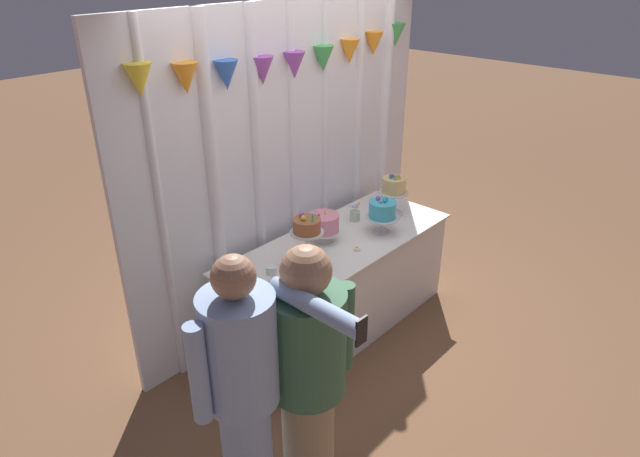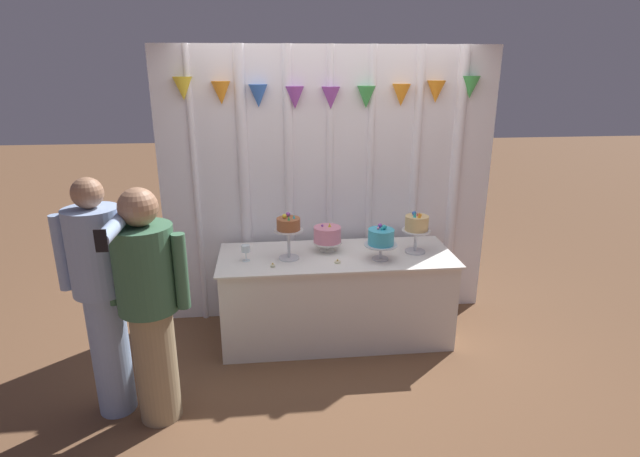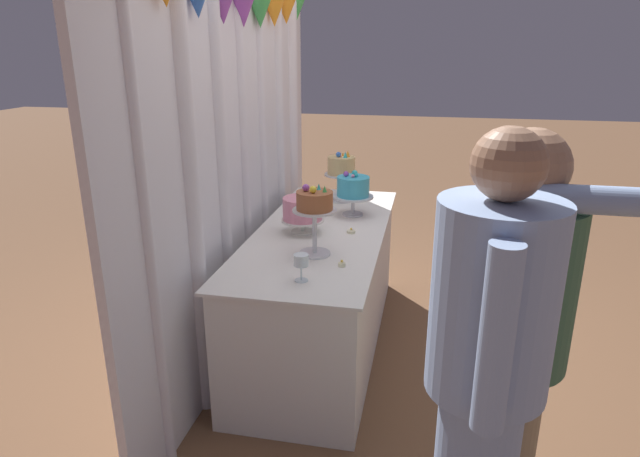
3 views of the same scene
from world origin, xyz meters
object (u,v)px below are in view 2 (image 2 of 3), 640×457
(cake_display_leftmost, at_px, (288,228))
(cake_display_midright, at_px, (381,238))
(cake_display_rightmost, at_px, (417,226))
(cake_table, at_px, (336,296))
(guest_man_pink_jacket, at_px, (149,301))
(flower_vase, at_px, (376,240))
(guest_girl_blue_dress, at_px, (101,290))
(cake_display_midleft, at_px, (327,235))
(wine_glass, at_px, (246,249))
(tealight_far_left, at_px, (273,266))
(tealight_near_left, at_px, (337,262))

(cake_display_leftmost, height_order, cake_display_midright, cake_display_leftmost)
(cake_display_rightmost, bearing_deg, cake_table, 179.26)
(guest_man_pink_jacket, bearing_deg, cake_display_midright, 25.15)
(cake_display_rightmost, bearing_deg, flower_vase, 154.06)
(guest_girl_blue_dress, relative_size, guest_man_pink_jacket, 1.03)
(cake_display_midright, bearing_deg, cake_table, 157.52)
(flower_vase, bearing_deg, cake_display_rightmost, -25.94)
(cake_display_midleft, distance_m, wine_glass, 0.70)
(guest_girl_blue_dress, bearing_deg, cake_table, 26.64)
(cake_display_midleft, bearing_deg, flower_vase, 5.85)
(cake_display_rightmost, height_order, wine_glass, cake_display_rightmost)
(cake_display_midright, bearing_deg, cake_display_leftmost, 172.69)
(cake_display_leftmost, relative_size, guest_girl_blue_dress, 0.23)
(cake_table, height_order, cake_display_leftmost, cake_display_leftmost)
(cake_table, relative_size, cake_display_rightmost, 5.37)
(tealight_far_left, relative_size, tealight_near_left, 0.73)
(cake_display_rightmost, distance_m, flower_vase, 0.38)
(cake_display_midright, height_order, tealight_near_left, cake_display_midright)
(cake_table, distance_m, tealight_near_left, 0.43)
(guest_man_pink_jacket, bearing_deg, tealight_far_left, 41.93)
(cake_display_leftmost, height_order, cake_display_rightmost, cake_display_leftmost)
(tealight_near_left, bearing_deg, guest_man_pink_jacket, -150.53)
(wine_glass, height_order, guest_man_pink_jacket, guest_man_pink_jacket)
(cake_display_midright, distance_m, flower_vase, 0.31)
(cake_display_leftmost, height_order, guest_girl_blue_dress, guest_girl_blue_dress)
(cake_display_midleft, bearing_deg, wine_glass, -167.14)
(flower_vase, bearing_deg, wine_glass, -169.81)
(cake_table, xyz_separation_m, guest_girl_blue_dress, (-1.63, -0.82, 0.52))
(flower_vase, bearing_deg, cake_display_midleft, -174.15)
(flower_vase, relative_size, tealight_far_left, 4.40)
(tealight_near_left, bearing_deg, cake_display_midleft, 99.65)
(cake_display_midleft, bearing_deg, cake_display_midright, -30.52)
(cake_display_midright, bearing_deg, tealight_far_left, -175.14)
(cake_display_leftmost, bearing_deg, cake_display_midleft, 23.56)
(wine_glass, xyz_separation_m, guest_girl_blue_dress, (-0.89, -0.76, 0.04))
(cake_display_midright, distance_m, cake_display_rightmost, 0.36)
(cake_display_leftmost, distance_m, wine_glass, 0.39)
(cake_display_midleft, height_order, flower_vase, cake_display_midleft)
(cake_display_leftmost, distance_m, cake_display_midright, 0.75)
(wine_glass, distance_m, guest_girl_blue_dress, 1.17)
(tealight_near_left, bearing_deg, cake_display_midright, 6.98)
(flower_vase, height_order, guest_man_pink_jacket, guest_man_pink_jacket)
(cake_display_leftmost, relative_size, tealight_far_left, 10.19)
(cake_display_midleft, distance_m, flower_vase, 0.44)
(cake_display_midleft, relative_size, tealight_far_left, 6.73)
(cake_table, height_order, wine_glass, wine_glass)
(wine_glass, xyz_separation_m, flower_vase, (1.11, 0.20, -0.03))
(cake_display_midright, relative_size, wine_glass, 2.22)
(guest_girl_blue_dress, distance_m, guest_man_pink_jacket, 0.33)
(wine_glass, xyz_separation_m, tealight_far_left, (0.21, -0.16, -0.09))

